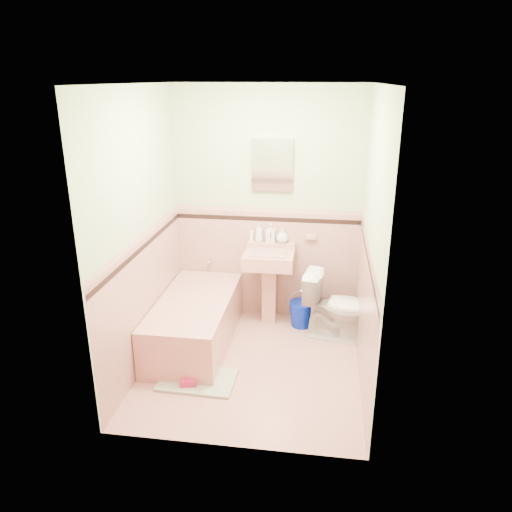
# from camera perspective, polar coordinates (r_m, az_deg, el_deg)

# --- Properties ---
(floor) EXTENTS (2.20, 2.20, 0.00)m
(floor) POSITION_cam_1_polar(r_m,az_deg,el_deg) (4.74, -0.44, -12.47)
(floor) COLOR tan
(floor) RESTS_ON ground
(ceiling) EXTENTS (2.20, 2.20, 0.00)m
(ceiling) POSITION_cam_1_polar(r_m,az_deg,el_deg) (4.00, -0.54, 19.33)
(ceiling) COLOR white
(ceiling) RESTS_ON ground
(wall_back) EXTENTS (2.50, 0.00, 2.50)m
(wall_back) POSITION_cam_1_polar(r_m,az_deg,el_deg) (5.26, 1.33, 5.70)
(wall_back) COLOR beige
(wall_back) RESTS_ON ground
(wall_front) EXTENTS (2.50, 0.00, 2.50)m
(wall_front) POSITION_cam_1_polar(r_m,az_deg,el_deg) (3.20, -3.47, -3.97)
(wall_front) COLOR beige
(wall_front) RESTS_ON ground
(wall_left) EXTENTS (0.00, 2.50, 2.50)m
(wall_left) POSITION_cam_1_polar(r_m,az_deg,el_deg) (4.46, -13.29, 2.56)
(wall_left) COLOR beige
(wall_left) RESTS_ON ground
(wall_right) EXTENTS (0.00, 2.50, 2.50)m
(wall_right) POSITION_cam_1_polar(r_m,az_deg,el_deg) (4.18, 13.19, 1.39)
(wall_right) COLOR beige
(wall_right) RESTS_ON ground
(wainscot_back) EXTENTS (2.00, 0.00, 2.00)m
(wainscot_back) POSITION_cam_1_polar(r_m,az_deg,el_deg) (5.44, 1.26, -0.97)
(wainscot_back) COLOR tan
(wainscot_back) RESTS_ON ground
(wainscot_front) EXTENTS (2.00, 0.00, 2.00)m
(wainscot_front) POSITION_cam_1_polar(r_m,az_deg,el_deg) (3.52, -3.20, -13.61)
(wainscot_front) COLOR tan
(wainscot_front) RESTS_ON ground
(wainscot_left) EXTENTS (0.00, 2.20, 2.20)m
(wainscot_left) POSITION_cam_1_polar(r_m,az_deg,el_deg) (4.69, -12.53, -5.04)
(wainscot_left) COLOR tan
(wainscot_left) RESTS_ON ground
(wainscot_right) EXTENTS (0.00, 2.20, 2.20)m
(wainscot_right) POSITION_cam_1_polar(r_m,az_deg,el_deg) (4.43, 12.37, -6.60)
(wainscot_right) COLOR tan
(wainscot_right) RESTS_ON ground
(accent_back) EXTENTS (2.00, 0.00, 2.00)m
(accent_back) POSITION_cam_1_polar(r_m,az_deg,el_deg) (5.27, 1.30, 4.29)
(accent_back) COLOR black
(accent_back) RESTS_ON ground
(accent_front) EXTENTS (2.00, 0.00, 2.00)m
(accent_front) POSITION_cam_1_polar(r_m,az_deg,el_deg) (3.27, -3.36, -5.93)
(accent_front) COLOR black
(accent_front) RESTS_ON ground
(accent_left) EXTENTS (0.00, 2.20, 2.20)m
(accent_left) POSITION_cam_1_polar(r_m,az_deg,el_deg) (4.50, -12.95, 0.97)
(accent_left) COLOR black
(accent_left) RESTS_ON ground
(accent_right) EXTENTS (0.00, 2.20, 2.20)m
(accent_right) POSITION_cam_1_polar(r_m,az_deg,el_deg) (4.22, 12.81, -0.27)
(accent_right) COLOR black
(accent_right) RESTS_ON ground
(cap_back) EXTENTS (2.00, 0.00, 2.00)m
(cap_back) POSITION_cam_1_polar(r_m,az_deg,el_deg) (5.25, 1.30, 5.34)
(cap_back) COLOR tan
(cap_back) RESTS_ON ground
(cap_front) EXTENTS (2.00, 0.00, 2.00)m
(cap_front) POSITION_cam_1_polar(r_m,az_deg,el_deg) (3.22, -3.39, -4.33)
(cap_front) COLOR tan
(cap_front) RESTS_ON ground
(cap_left) EXTENTS (0.00, 2.20, 2.20)m
(cap_left) POSITION_cam_1_polar(r_m,az_deg,el_deg) (4.47, -13.05, 2.18)
(cap_left) COLOR tan
(cap_left) RESTS_ON ground
(cap_right) EXTENTS (0.00, 2.20, 2.20)m
(cap_right) POSITION_cam_1_polar(r_m,az_deg,el_deg) (4.19, 12.91, 1.02)
(cap_right) COLOR tan
(cap_right) RESTS_ON ground
(bathtub) EXTENTS (0.70, 1.50, 0.45)m
(bathtub) POSITION_cam_1_polar(r_m,az_deg,el_deg) (5.03, -7.05, -7.66)
(bathtub) COLOR tan
(bathtub) RESTS_ON floor
(tub_faucet) EXTENTS (0.04, 0.12, 0.04)m
(tub_faucet) POSITION_cam_1_polar(r_m,az_deg,el_deg) (5.50, -5.31, -0.48)
(tub_faucet) COLOR silver
(tub_faucet) RESTS_ON wall_back
(sink) EXTENTS (0.52, 0.48, 0.82)m
(sink) POSITION_cam_1_polar(r_m,az_deg,el_deg) (5.30, 1.48, -3.79)
(sink) COLOR tan
(sink) RESTS_ON floor
(sink_faucet) EXTENTS (0.02, 0.02, 0.10)m
(sink_faucet) POSITION_cam_1_polar(r_m,az_deg,el_deg) (5.24, 1.72, 2.23)
(sink_faucet) COLOR silver
(sink_faucet) RESTS_ON sink
(medicine_cabinet) EXTENTS (0.43, 0.04, 0.53)m
(medicine_cabinet) POSITION_cam_1_polar(r_m,az_deg,el_deg) (5.13, 1.89, 10.48)
(medicine_cabinet) COLOR white
(medicine_cabinet) RESTS_ON wall_back
(soap_dish) EXTENTS (0.11, 0.07, 0.04)m
(soap_dish) POSITION_cam_1_polar(r_m,az_deg,el_deg) (5.27, 6.34, 2.22)
(soap_dish) COLOR tan
(soap_dish) RESTS_ON wall_back
(soap_bottle_left) EXTENTS (0.08, 0.08, 0.20)m
(soap_bottle_left) POSITION_cam_1_polar(r_m,az_deg,el_deg) (5.28, 0.35, 2.72)
(soap_bottle_left) COLOR #B2B2B2
(soap_bottle_left) RESTS_ON sink
(soap_bottle_mid) EXTENTS (0.09, 0.10, 0.21)m
(soap_bottle_mid) POSITION_cam_1_polar(r_m,az_deg,el_deg) (5.27, 1.71, 2.68)
(soap_bottle_mid) COLOR #B2B2B2
(soap_bottle_mid) RESTS_ON sink
(soap_bottle_right) EXTENTS (0.16, 0.16, 0.16)m
(soap_bottle_right) POSITION_cam_1_polar(r_m,az_deg,el_deg) (5.26, 3.06, 2.38)
(soap_bottle_right) COLOR #B2B2B2
(soap_bottle_right) RESTS_ON sink
(tube) EXTENTS (0.04, 0.04, 0.12)m
(tube) POSITION_cam_1_polar(r_m,az_deg,el_deg) (5.31, -0.51, 2.33)
(tube) COLOR white
(tube) RESTS_ON sink
(toilet) EXTENTS (0.74, 0.50, 0.70)m
(toilet) POSITION_cam_1_polar(r_m,az_deg,el_deg) (5.11, 9.45, -5.76)
(toilet) COLOR white
(toilet) RESTS_ON floor
(bucket) EXTENTS (0.35, 0.35, 0.27)m
(bucket) POSITION_cam_1_polar(r_m,az_deg,el_deg) (5.38, 5.29, -6.69)
(bucket) COLOR #031BA9
(bucket) RESTS_ON floor
(bath_mat) EXTENTS (0.68, 0.46, 0.03)m
(bath_mat) POSITION_cam_1_polar(r_m,az_deg,el_deg) (4.54, -6.76, -14.04)
(bath_mat) COLOR #97A68A
(bath_mat) RESTS_ON floor
(shoe) EXTENTS (0.15, 0.09, 0.06)m
(shoe) POSITION_cam_1_polar(r_m,az_deg,el_deg) (4.44, -7.83, -14.35)
(shoe) COLOR #BF1E59
(shoe) RESTS_ON bath_mat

